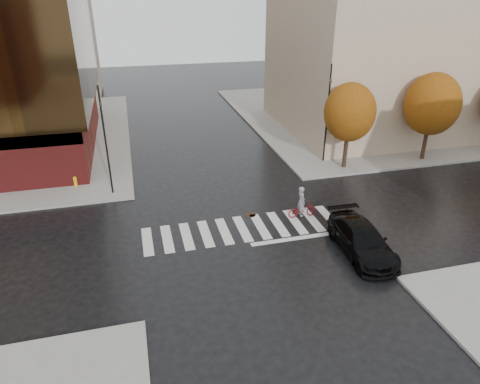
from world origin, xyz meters
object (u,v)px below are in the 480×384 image
(traffic_light_nw, at_px, (105,134))
(fire_hydrant, at_px, (75,181))
(sedan, at_px, (362,240))
(cyclist, at_px, (302,207))
(traffic_light_ne, at_px, (328,107))

(traffic_light_nw, xyz_separation_m, fire_hydrant, (-2.52, 1.72, -3.74))
(sedan, xyz_separation_m, cyclist, (-1.56, 4.48, -0.09))
(sedan, distance_m, traffic_light_nw, 17.04)
(cyclist, distance_m, fire_hydrant, 15.89)
(traffic_light_ne, distance_m, fire_hydrant, 19.32)
(sedan, height_order, cyclist, cyclist)
(sedan, height_order, traffic_light_nw, traffic_light_nw)
(sedan, relative_size, fire_hydrant, 7.52)
(cyclist, bearing_deg, sedan, -160.27)
(cyclist, relative_size, traffic_light_ne, 0.27)
(cyclist, height_order, traffic_light_nw, traffic_light_nw)
(sedan, relative_size, cyclist, 2.66)
(sedan, bearing_deg, cyclist, 111.60)
(sedan, distance_m, fire_hydrant, 19.72)
(traffic_light_nw, height_order, fire_hydrant, traffic_light_nw)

